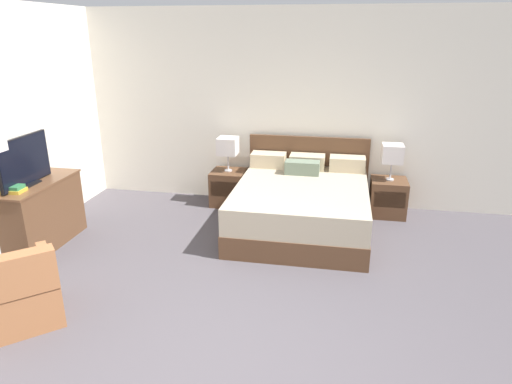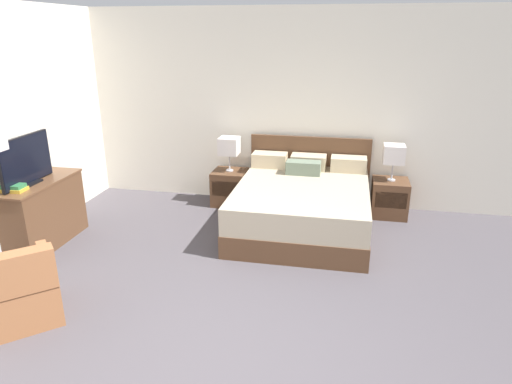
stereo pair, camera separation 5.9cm
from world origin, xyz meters
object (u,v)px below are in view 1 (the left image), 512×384
Objects in this scene: nightstand_right at (388,197)px; book_red_cover at (13,190)px; table_lamp_right at (392,154)px; dresser at (39,213)px; bed at (301,205)px; armchair_by_window at (15,295)px; table_lamp_left at (228,146)px; tv at (24,162)px; book_blue_cover at (12,187)px; nightstand_left at (229,187)px.

book_red_cover is at bearing -152.96° from nightstand_right.
dresser is (-4.20, -1.78, -0.48)m from table_lamp_right.
bed is 3.39m from book_red_cover.
bed is at bearing 48.20° from armchair_by_window.
book_red_cover reaches higher than nightstand_right.
table_lamp_right is 4.70m from book_red_cover.
nightstand_right is 2.39m from table_lamp_left.
armchair_by_window reaches higher than nightstand_right.
book_red_cover is 0.24× the size of armchair_by_window.
book_red_cover reaches higher than dresser.
tv reaches higher than book_red_cover.
table_lamp_left is at bearing 48.51° from book_blue_cover.
table_lamp_right is at bearing 27.06° from book_red_cover.
dresser is 5.07× the size of book_blue_cover.
tv reaches higher than table_lamp_left.
book_blue_cover is at bearing -131.49° from table_lamp_left.
bed is 3.41m from armchair_by_window.
table_lamp_left is at bearing 70.94° from armchair_by_window.
table_lamp_left reaches higher than dresser.
table_lamp_left is 0.61× the size of tv.
book_red_cover is 1.01× the size of book_blue_cover.
table_lamp_right is at bearing 43.43° from armchair_by_window.
armchair_by_window is (0.76, -1.11, -0.54)m from book_red_cover.
bed is at bearing -31.31° from table_lamp_left.
table_lamp_left reaches higher than book_blue_cover.
table_lamp_left is 0.43× the size of dresser.
dresser is at bearing -157.01° from table_lamp_right.
book_red_cover is at bearing 124.35° from armchair_by_window.
nightstand_left is 2.92m from book_blue_cover.
armchair_by_window is at bearing -60.69° from tv.
table_lamp_right is 0.43× the size of dresser.
bed is 1.73× the size of dresser.
dresser is (-1.89, -1.78, 0.16)m from nightstand_left.
table_lamp_left is 2.18× the size of book_blue_cover.
armchair_by_window is at bearing -62.22° from dresser.
book_red_cover is at bearing -87.43° from tv.
table_lamp_left and table_lamp_right have the same top height.
bed is 3.35m from tv.
book_red_cover is at bearing -154.64° from bed.
nightstand_right is at bearing 43.41° from armchair_by_window.
book_red_cover is (-4.19, -2.14, -0.07)m from table_lamp_right.
bed is 3.41m from book_blue_cover.
nightstand_left is at bearing 48.69° from book_red_cover.
tv reaches higher than table_lamp_right.
book_red_cover is at bearing -131.31° from nightstand_left.
table_lamp_right is (0.00, 0.00, 0.63)m from nightstand_right.
nightstand_left is 0.63m from table_lamp_left.
nightstand_right is 2.20× the size of book_red_cover.
tv is (-4.20, -1.88, 0.82)m from nightstand_right.
table_lamp_left is (-1.15, 0.70, 0.56)m from bed.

